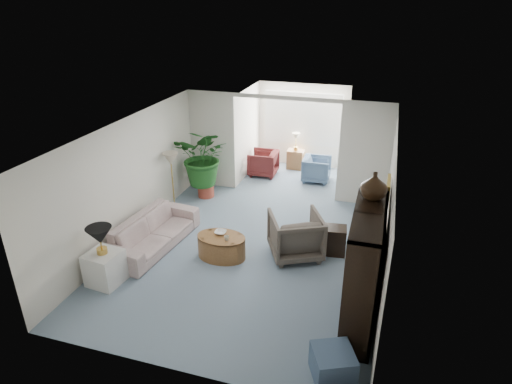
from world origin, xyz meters
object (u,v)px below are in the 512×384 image
(floor_lamp, at_px, (171,159))
(coffee_bowl, at_px, (220,232))
(sunroom_chair_maroon, at_px, (263,163))
(sunroom_table, at_px, (295,159))
(end_table, at_px, (105,268))
(cabinet_urn, at_px, (374,186))
(side_table_dark, at_px, (334,240))
(coffee_table, at_px, (221,247))
(sofa, at_px, (153,232))
(coffee_cup, at_px, (227,238))
(plant_pot, at_px, (206,190))
(ottoman, at_px, (333,364))
(framed_picture, at_px, (388,194))
(sunroom_chair_blue, at_px, (317,169))
(entertainment_cabinet, at_px, (363,270))
(wingback_chair, at_px, (296,235))
(table_lamp, at_px, (99,235))

(floor_lamp, relative_size, coffee_bowl, 1.62)
(sunroom_chair_maroon, xyz_separation_m, sunroom_table, (0.75, 0.75, -0.07))
(end_table, height_order, cabinet_urn, cabinet_urn)
(side_table_dark, bearing_deg, coffee_table, -159.02)
(sofa, xyz_separation_m, sunroom_chair_maroon, (1.04, 4.30, 0.03))
(end_table, height_order, coffee_cup, end_table)
(plant_pot, distance_m, sunroom_table, 3.08)
(floor_lamp, distance_m, sunroom_table, 4.15)
(end_table, height_order, sunroom_table, end_table)
(floor_lamp, relative_size, sunroom_table, 0.65)
(coffee_table, relative_size, ottoman, 1.81)
(end_table, relative_size, coffee_bowl, 2.72)
(framed_picture, xyz_separation_m, ottoman, (-0.46, -2.38, -1.49))
(plant_pot, height_order, sunroom_chair_blue, sunroom_chair_blue)
(entertainment_cabinet, bearing_deg, coffee_bowl, 156.30)
(wingback_chair, relative_size, entertainment_cabinet, 0.51)
(coffee_table, relative_size, sunroom_chair_maroon, 1.24)
(side_table_dark, height_order, plant_pot, side_table_dark)
(coffee_cup, xyz_separation_m, plant_pot, (-1.53, 2.59, -0.33))
(coffee_bowl, xyz_separation_m, wingback_chair, (1.39, 0.38, -0.04))
(table_lamp, distance_m, side_table_dark, 4.32)
(entertainment_cabinet, bearing_deg, table_lamp, -176.52)
(cabinet_urn, distance_m, sunroom_chair_blue, 5.43)
(coffee_cup, height_order, entertainment_cabinet, entertainment_cabinet)
(table_lamp, height_order, sunroom_table, table_lamp)
(floor_lamp, bearing_deg, entertainment_cabinet, -31.32)
(sofa, height_order, ottoman, sofa)
(coffee_table, height_order, wingback_chair, wingback_chair)
(sunroom_chair_maroon, bearing_deg, floor_lamp, -29.99)
(end_table, height_order, floor_lamp, floor_lamp)
(entertainment_cabinet, relative_size, sunroom_table, 3.42)
(end_table, distance_m, table_lamp, 0.65)
(sofa, height_order, cabinet_urn, cabinet_urn)
(entertainment_cabinet, bearing_deg, side_table_dark, 108.89)
(end_table, distance_m, wingback_chair, 3.51)
(framed_picture, height_order, ottoman, framed_picture)
(coffee_bowl, distance_m, cabinet_urn, 3.26)
(coffee_table, relative_size, plant_pot, 2.37)
(coffee_table, distance_m, cabinet_urn, 3.33)
(sunroom_table, bearing_deg, floor_lamp, -122.75)
(wingback_chair, bearing_deg, side_table_dark, 176.71)
(framed_picture, height_order, entertainment_cabinet, framed_picture)
(sofa, xyz_separation_m, coffee_bowl, (1.40, 0.11, 0.16))
(sofa, relative_size, coffee_bowl, 9.93)
(sunroom_table, bearing_deg, framed_picture, -62.60)
(ottoman, bearing_deg, sunroom_table, 106.03)
(sofa, xyz_separation_m, side_table_dark, (3.49, 0.80, -0.04))
(cabinet_urn, bearing_deg, sunroom_table, 112.51)
(sofa, distance_m, wingback_chair, 2.83)
(sunroom_table, bearing_deg, ottoman, -73.97)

